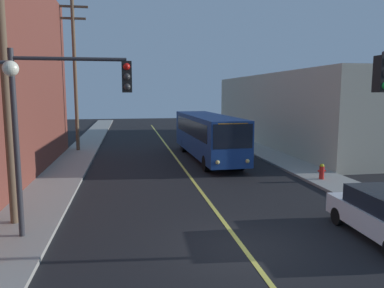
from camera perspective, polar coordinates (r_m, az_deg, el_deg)
name	(u,v)px	position (r m, az deg, el deg)	size (l,w,h in m)	color
ground_plane	(243,247)	(12.08, 7.86, -15.53)	(120.00, 120.00, 0.00)	black
sidewalk_left	(58,180)	(21.42, -19.91, -5.31)	(2.50, 90.00, 0.15)	gray
sidewalk_right	(307,171)	(23.64, 17.33, -3.98)	(2.50, 90.00, 0.15)	gray
lane_stripe_center	(178,161)	(26.22, -2.14, -2.64)	(0.16, 60.00, 0.01)	#D8CC4C
building_right_warehouse	(317,109)	(37.58, 18.74, 5.08)	(12.00, 27.14, 6.46)	beige
city_bus	(207,134)	(26.80, 2.37, 1.51)	(2.92, 12.22, 3.20)	navy
utility_pole_near	(2,38)	(14.45, -27.21, 14.37)	(2.40, 0.28, 11.90)	brown
utility_pole_mid	(75,69)	(31.52, -17.62, 10.91)	(2.40, 0.28, 11.94)	brown
traffic_signal_left_corner	(65,108)	(12.51, -18.96, 5.25)	(3.75, 0.48, 6.00)	#2D2D33
fire_hydrant	(322,171)	(21.27, 19.38, -3.97)	(0.44, 0.26, 0.84)	red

